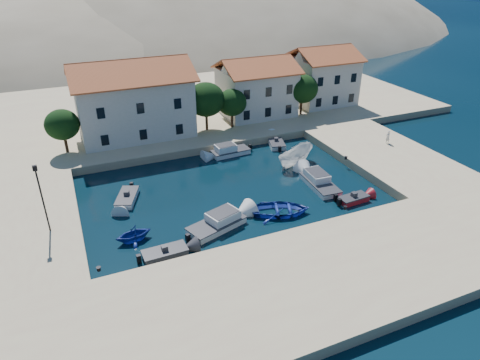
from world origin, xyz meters
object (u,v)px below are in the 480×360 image
cabin_cruiser_east (320,183)px  pedestrian (388,137)px  lamppost (41,193)px  cabin_cruiser_south (217,224)px  boat_east (295,164)px  building_mid (256,86)px  building_left (133,97)px  rowboat_south (281,213)px  building_right (322,74)px

cabin_cruiser_east → pedestrian: (13.05, 4.94, 1.35)m
lamppost → cabin_cruiser_east: 27.15m
cabin_cruiser_south → cabin_cruiser_east: bearing=-5.6°
cabin_cruiser_south → boat_east: bearing=15.2°
cabin_cruiser_east → pedestrian: 14.02m
building_mid → cabin_cruiser_south: size_ratio=1.77×
building_left → cabin_cruiser_south: bearing=-84.4°
cabin_cruiser_east → boat_east: cabin_cruiser_east is taller
building_mid → cabin_cruiser_south: 29.85m
building_left → pedestrian: 32.83m
cabin_cruiser_south → rowboat_south: (6.55, -0.08, -0.48)m
building_left → building_mid: 18.04m
pedestrian → building_left: bearing=-29.4°
cabin_cruiser_south → lamppost: bearing=145.3°
building_left → rowboat_south: 26.34m
cabin_cruiser_south → pedestrian: (25.98, 7.94, 1.35)m
cabin_cruiser_east → pedestrian: bearing=-65.5°
building_mid → cabin_cruiser_east: size_ratio=1.83×
rowboat_south → building_right: bearing=-19.0°
cabin_cruiser_east → rowboat_south: bearing=119.5°
building_left → cabin_cruiser_south: (2.36, -23.98, -5.46)m
lamppost → cabin_cruiser_east: (26.79, -0.99, -4.28)m
building_left → cabin_cruiser_east: building_left is taller
cabin_cruiser_south → building_right: bearing=24.6°
building_right → cabin_cruiser_south: size_ratio=1.59×
boat_east → cabin_cruiser_south: bearing=100.0°
building_right → rowboat_south: building_right is taller
rowboat_south → lamppost: bearing=98.8°
boat_east → pedestrian: (12.71, -0.96, 1.83)m
building_mid → rowboat_south: (-9.09, -25.06, -5.22)m
pedestrian → building_right: bearing=-95.1°
building_mid → cabin_cruiser_east: building_mid is taller
cabin_cruiser_east → pedestrian: size_ratio=3.45×
pedestrian → lamppost: bearing=5.8°
building_mid → rowboat_south: bearing=-109.9°
lamppost → boat_east: lamppost is taller
rowboat_south → cabin_cruiser_east: 7.10m
lamppost → cabin_cruiser_south: (13.86, -3.98, -4.28)m
building_left → cabin_cruiser_south: size_ratio=2.48×
cabin_cruiser_south → cabin_cruiser_east: same height
boat_east → pedestrian: pedestrian is taller
lamppost → rowboat_south: size_ratio=1.12×
building_right → pedestrian: bearing=-95.2°
rowboat_south → cabin_cruiser_east: size_ratio=0.97×
lamppost → building_left: bearing=60.1°
cabin_cruiser_south → boat_east: (13.28, 8.90, -0.48)m
boat_east → cabin_cruiser_east: bearing=152.9°
building_mid → cabin_cruiser_east: 22.65m
building_right → cabin_cruiser_east: (-14.71, -22.99, -5.00)m
cabin_cruiser_south → rowboat_south: cabin_cruiser_south is taller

